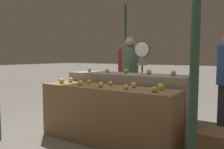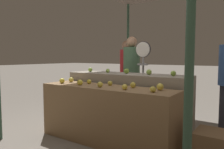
# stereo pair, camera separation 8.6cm
# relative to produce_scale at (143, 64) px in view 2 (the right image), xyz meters

# --- Properties ---
(ground_plane) EXTENTS (60.00, 60.00, 0.00)m
(ground_plane) POSITION_rel_produce_scale_xyz_m (-0.03, -1.15, -1.13)
(ground_plane) COLOR gray
(display_counter_front) EXTENTS (2.11, 0.55, 0.83)m
(display_counter_front) POSITION_rel_produce_scale_xyz_m (-0.03, -1.15, -0.71)
(display_counter_front) COLOR olive
(display_counter_front) RESTS_ON ground_plane
(display_counter_back) EXTENTS (2.11, 0.55, 0.98)m
(display_counter_back) POSITION_rel_produce_scale_xyz_m (-0.03, -0.55, -0.64)
(display_counter_back) COLOR gray
(display_counter_back) RESTS_ON ground_plane
(apple_front_0) EXTENTS (0.08, 0.08, 0.08)m
(apple_front_0) POSITION_rel_produce_scale_xyz_m (-0.81, -1.26, -0.26)
(apple_front_0) COLOR gold
(apple_front_0) RESTS_ON display_counter_front
(apple_front_1) EXTENTS (0.09, 0.09, 0.09)m
(apple_front_1) POSITION_rel_produce_scale_xyz_m (-0.42, -1.26, -0.26)
(apple_front_1) COLOR gold
(apple_front_1) RESTS_ON display_counter_front
(apple_front_2) EXTENTS (0.08, 0.08, 0.08)m
(apple_front_2) POSITION_rel_produce_scale_xyz_m (-0.03, -1.26, -0.26)
(apple_front_2) COLOR gold
(apple_front_2) RESTS_ON display_counter_front
(apple_front_3) EXTENTS (0.08, 0.08, 0.08)m
(apple_front_3) POSITION_rel_produce_scale_xyz_m (0.37, -1.26, -0.26)
(apple_front_3) COLOR yellow
(apple_front_3) RESTS_ON display_counter_front
(apple_front_4) EXTENTS (0.07, 0.07, 0.07)m
(apple_front_4) POSITION_rel_produce_scale_xyz_m (0.76, -1.25, -0.26)
(apple_front_4) COLOR gold
(apple_front_4) RESTS_ON display_counter_front
(apple_front_5) EXTENTS (0.08, 0.08, 0.08)m
(apple_front_5) POSITION_rel_produce_scale_xyz_m (-0.82, -1.05, -0.26)
(apple_front_5) COLOR gold
(apple_front_5) RESTS_ON display_counter_front
(apple_front_6) EXTENTS (0.07, 0.07, 0.07)m
(apple_front_6) POSITION_rel_produce_scale_xyz_m (-0.42, -1.05, -0.26)
(apple_front_6) COLOR gold
(apple_front_6) RESTS_ON display_counter_front
(apple_front_7) EXTENTS (0.07, 0.07, 0.07)m
(apple_front_7) POSITION_rel_produce_scale_xyz_m (-0.02, -1.03, -0.26)
(apple_front_7) COLOR gold
(apple_front_7) RESTS_ON display_counter_front
(apple_front_8) EXTENTS (0.08, 0.08, 0.08)m
(apple_front_8) POSITION_rel_produce_scale_xyz_m (0.37, -1.05, -0.26)
(apple_front_8) COLOR yellow
(apple_front_8) RESTS_ON display_counter_front
(apple_front_9) EXTENTS (0.09, 0.09, 0.09)m
(apple_front_9) POSITION_rel_produce_scale_xyz_m (0.77, -1.04, -0.25)
(apple_front_9) COLOR yellow
(apple_front_9) RESTS_ON display_counter_front
(apple_back_0) EXTENTS (0.08, 0.08, 0.08)m
(apple_back_0) POSITION_rel_produce_scale_xyz_m (-0.81, -0.56, -0.11)
(apple_back_0) COLOR #84AD3D
(apple_back_0) RESTS_ON display_counter_back
(apple_back_1) EXTENTS (0.07, 0.07, 0.07)m
(apple_back_1) POSITION_rel_produce_scale_xyz_m (-0.42, -0.54, -0.12)
(apple_back_1) COLOR #8EB247
(apple_back_1) RESTS_ON display_counter_back
(apple_back_2) EXTENTS (0.09, 0.09, 0.09)m
(apple_back_2) POSITION_rel_produce_scale_xyz_m (-0.02, -0.56, -0.11)
(apple_back_2) COLOR #7AA338
(apple_back_2) RESTS_ON display_counter_back
(apple_back_3) EXTENTS (0.08, 0.08, 0.08)m
(apple_back_3) POSITION_rel_produce_scale_xyz_m (0.38, -0.55, -0.11)
(apple_back_3) COLOR #8EB247
(apple_back_3) RESTS_ON display_counter_back
(apple_back_4) EXTENTS (0.08, 0.08, 0.08)m
(apple_back_4) POSITION_rel_produce_scale_xyz_m (0.77, -0.56, -0.11)
(apple_back_4) COLOR #84AD3D
(apple_back_4) RESTS_ON display_counter_back
(produce_scale) EXTENTS (0.30, 0.20, 1.54)m
(produce_scale) POSITION_rel_produce_scale_xyz_m (0.00, 0.00, 0.00)
(produce_scale) COLOR #99999E
(produce_scale) RESTS_ON ground_plane
(person_vendor_at_scale) EXTENTS (0.42, 0.42, 1.68)m
(person_vendor_at_scale) POSITION_rel_produce_scale_xyz_m (-0.44, 0.36, -0.16)
(person_vendor_at_scale) COLOR #2D2D38
(person_vendor_at_scale) RESTS_ON ground_plane
(person_customer_right) EXTENTS (0.36, 0.36, 1.64)m
(person_customer_right) POSITION_rel_produce_scale_xyz_m (-0.85, 0.83, -0.17)
(person_customer_right) COLOR #2D2D38
(person_customer_right) RESTS_ON ground_plane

